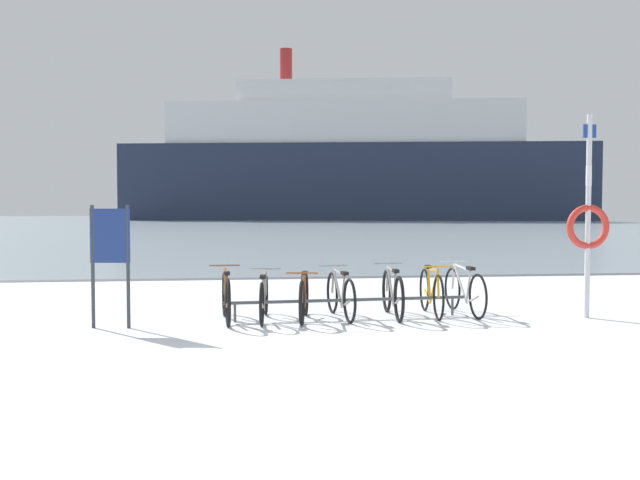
{
  "coord_description": "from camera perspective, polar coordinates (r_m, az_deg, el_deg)",
  "views": [
    {
      "loc": [
        -0.84,
        -7.34,
        1.7
      ],
      "look_at": [
        0.95,
        7.02,
        1.03
      ],
      "focal_mm": 41.78,
      "sensor_mm": 36.0,
      "label": 1
    }
  ],
  "objects": [
    {
      "name": "bicycle_6",
      "position": [
        11.88,
        11.01,
        -3.83
      ],
      "size": [
        0.46,
        1.78,
        0.81
      ],
      "color": "black",
      "rests_on": "ground"
    },
    {
      "name": "ground",
      "position": [
        61.27,
        -6.29,
        1.0
      ],
      "size": [
        80.0,
        132.0,
        0.08
      ],
      "color": "silver"
    },
    {
      "name": "bicycle_4",
      "position": [
        11.42,
        5.58,
        -4.1
      ],
      "size": [
        0.46,
        1.77,
        0.8
      ],
      "color": "black",
      "rests_on": "ground"
    },
    {
      "name": "ferry_ship",
      "position": [
        88.14,
        2.44,
        5.93
      ],
      "size": [
        55.13,
        18.2,
        20.15
      ],
      "color": "#232D47",
      "rests_on": "ground"
    },
    {
      "name": "bicycle_1",
      "position": [
        11.07,
        -4.31,
        -4.43
      ],
      "size": [
        0.46,
        1.7,
        0.74
      ],
      "color": "black",
      "rests_on": "ground"
    },
    {
      "name": "rescue_post",
      "position": [
        11.92,
        19.84,
        1.39
      ],
      "size": [
        0.68,
        0.1,
        3.07
      ],
      "color": "silver",
      "rests_on": "ground"
    },
    {
      "name": "bike_rack",
      "position": [
        11.24,
        2.08,
        -4.68
      ],
      "size": [
        3.74,
        0.35,
        0.31
      ],
      "color": "#4C5156",
      "rests_on": "ground"
    },
    {
      "name": "bicycle_2",
      "position": [
        11.06,
        -1.24,
        -4.43
      ],
      "size": [
        0.46,
        1.58,
        0.75
      ],
      "color": "black",
      "rests_on": "ground"
    },
    {
      "name": "info_sign",
      "position": [
        10.69,
        -15.78,
        -0.47
      ],
      "size": [
        0.55,
        0.13,
        1.71
      ],
      "color": "#33383D",
      "rests_on": "ground"
    },
    {
      "name": "bicycle_0",
      "position": [
        11.02,
        -7.2,
        -4.35
      ],
      "size": [
        0.46,
        1.72,
        0.8
      ],
      "color": "black",
      "rests_on": "ground"
    },
    {
      "name": "bicycle_3",
      "position": [
        11.27,
        1.58,
        -4.23
      ],
      "size": [
        0.46,
        1.72,
        0.77
      ],
      "color": "black",
      "rests_on": "ground"
    },
    {
      "name": "bicycle_5",
      "position": [
        11.66,
        8.52,
        -3.95
      ],
      "size": [
        0.46,
        1.74,
        0.81
      ],
      "color": "black",
      "rests_on": "ground"
    }
  ]
}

